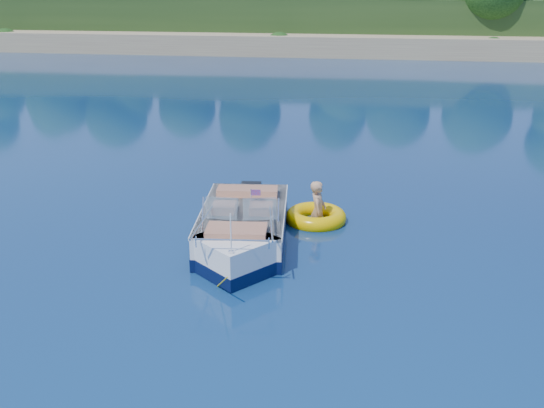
{
  "coord_description": "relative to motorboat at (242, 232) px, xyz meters",
  "views": [
    {
      "loc": [
        0.41,
        -11.2,
        5.33
      ],
      "look_at": [
        -1.5,
        0.79,
        0.85
      ],
      "focal_mm": 40.0,
      "sensor_mm": 36.0,
      "label": 1
    }
  ],
  "objects": [
    {
      "name": "boy",
      "position": [
        1.46,
        1.71,
        -0.32
      ],
      "size": [
        0.41,
        0.85,
        1.64
      ],
      "primitive_type": "imported",
      "rotation": [
        0.0,
        -0.17,
        1.61
      ],
      "color": "tan",
      "rests_on": "ground"
    },
    {
      "name": "motorboat",
      "position": [
        0.0,
        0.0,
        0.0
      ],
      "size": [
        2.13,
        5.02,
        1.67
      ],
      "rotation": [
        0.0,
        0.0,
        0.1
      ],
      "color": "white",
      "rests_on": "ground"
    },
    {
      "name": "ground",
      "position": [
        2.07,
        -0.41,
        -0.32
      ],
      "size": [
        160.0,
        160.0,
        0.0
      ],
      "primitive_type": "plane",
      "color": "#09173F",
      "rests_on": "ground"
    },
    {
      "name": "tow_tube",
      "position": [
        1.42,
        1.67,
        -0.23
      ],
      "size": [
        1.59,
        1.59,
        0.38
      ],
      "rotation": [
        0.0,
        0.0,
        -0.11
      ],
      "color": "#FCBE00",
      "rests_on": "ground"
    },
    {
      "name": "shoreline",
      "position": [
        2.07,
        63.37,
        0.65
      ],
      "size": [
        170.0,
        59.0,
        6.0
      ],
      "color": "#997958",
      "rests_on": "ground"
    }
  ]
}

